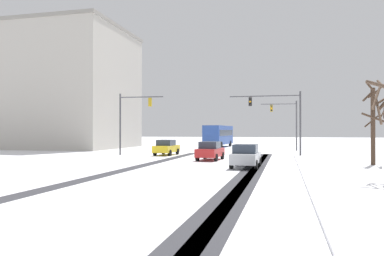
% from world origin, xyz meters
% --- Properties ---
extents(wheel_track_left_lane, '(0.91, 35.29, 0.01)m').
position_xyz_m(wheel_track_left_lane, '(5.91, 16.04, 0.00)').
color(wheel_track_left_lane, '#38383D').
rests_on(wheel_track_left_lane, ground).
extents(wheel_track_right_lane, '(1.04, 35.29, 0.01)m').
position_xyz_m(wheel_track_right_lane, '(5.46, 16.04, 0.00)').
color(wheel_track_right_lane, '#38383D').
rests_on(wheel_track_right_lane, ground).
extents(wheel_track_center, '(1.04, 35.29, 0.01)m').
position_xyz_m(wheel_track_center, '(-2.46, 16.04, 0.00)').
color(wheel_track_center, '#38383D').
rests_on(wheel_track_center, ground).
extents(sidewalk_kerb_right, '(4.00, 35.29, 0.12)m').
position_xyz_m(sidewalk_kerb_right, '(10.60, 14.44, 0.06)').
color(sidewalk_kerb_right, white).
rests_on(sidewalk_kerb_right, ground).
extents(traffic_signal_near_left, '(4.77, 0.54, 6.50)m').
position_xyz_m(traffic_signal_near_left, '(-7.96, 28.16, 4.34)').
color(traffic_signal_near_left, '#47474C').
rests_on(traffic_signal_near_left, ground).
extents(traffic_signal_near_right, '(7.14, 0.38, 6.50)m').
position_xyz_m(traffic_signal_near_right, '(7.19, 30.08, 4.49)').
color(traffic_signal_near_right, '#47474C').
rests_on(traffic_signal_near_right, ground).
extents(traffic_signal_far_right, '(4.65, 0.51, 6.50)m').
position_xyz_m(traffic_signal_far_right, '(8.00, 42.01, 4.34)').
color(traffic_signal_far_right, '#47474C').
rests_on(traffic_signal_far_right, ground).
extents(car_yellow_cab_lead, '(1.93, 4.15, 1.62)m').
position_xyz_m(car_yellow_cab_lead, '(-4.44, 29.16, 0.82)').
color(car_yellow_cab_lead, yellow).
rests_on(car_yellow_cab_lead, ground).
extents(car_red_second, '(2.00, 4.18, 1.62)m').
position_xyz_m(car_red_second, '(1.35, 23.60, 0.82)').
color(car_red_second, red).
rests_on(car_red_second, ground).
extents(car_silver_third, '(1.92, 4.15, 1.62)m').
position_xyz_m(car_silver_third, '(5.06, 17.51, 0.82)').
color(car_silver_third, '#B7BABF').
rests_on(car_silver_third, ground).
extents(bus_oncoming, '(3.07, 11.11, 3.38)m').
position_xyz_m(bus_oncoming, '(-2.42, 50.09, 1.99)').
color(bus_oncoming, '#284793').
rests_on(bus_oncoming, ground).
extents(bare_tree_sidewalk_mid, '(2.11, 2.16, 6.26)m').
position_xyz_m(bare_tree_sidewalk_mid, '(14.16, 21.88, 3.27)').
color(bare_tree_sidewalk_mid, '#423023').
rests_on(bare_tree_sidewalk_mid, ground).
extents(office_building_far_left_block, '(18.75, 16.93, 17.92)m').
position_xyz_m(office_building_far_left_block, '(-24.86, 42.34, 8.97)').
color(office_building_far_left_block, '#B2ADA3').
rests_on(office_building_far_left_block, ground).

